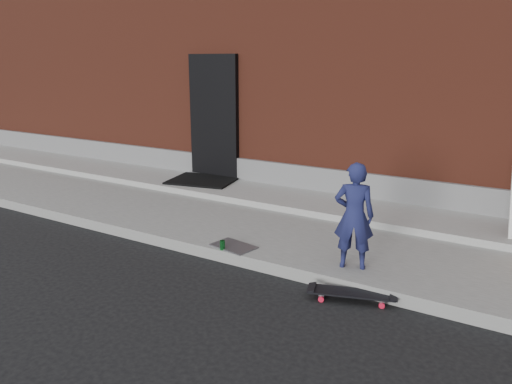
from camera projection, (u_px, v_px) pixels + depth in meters
The scene contains 9 objects.
ground at pixel (247, 269), 5.96m from camera, with size 80.00×80.00×0.00m, color black.
sidewalk at pixel (303, 228), 7.18m from camera, with size 20.00×3.00×0.15m, color slate.
apron at pixel (328, 205), 7.89m from camera, with size 20.00×1.20×0.10m, color gray.
building at pixel (415, 56), 11.09m from camera, with size 20.00×8.10×5.00m.
child at pixel (354, 216), 5.49m from camera, with size 0.44×0.29×1.21m, color #1B1F4D.
skateboard at pixel (352, 293), 5.15m from camera, with size 0.90×0.49×0.10m.
soda_can at pixel (222, 245), 6.14m from camera, with size 0.06×0.06×0.12m, color #1A842F.
doormat at pixel (203, 180), 9.21m from camera, with size 1.16×0.94×0.03m, color black.
utility_plate at pixel (234, 246), 6.25m from camera, with size 0.54×0.34×0.02m, color #5C5B60.
Camera 1 is at (2.98, -4.65, 2.42)m, focal length 35.00 mm.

